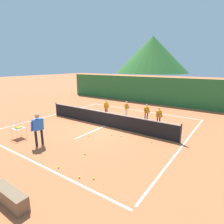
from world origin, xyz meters
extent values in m
plane|color=#BC6038|center=(0.00, 0.00, 0.00)|extent=(120.00, 120.00, 0.00)
cube|color=white|center=(0.00, -5.54, 0.00)|extent=(10.25, 0.08, 0.01)
cube|color=white|center=(0.00, 5.16, 0.00)|extent=(10.25, 0.08, 0.01)
cube|color=white|center=(-5.12, 0.00, 0.00)|extent=(0.08, 10.70, 0.01)
cube|color=white|center=(5.12, 0.00, 0.00)|extent=(0.08, 10.70, 0.01)
cube|color=white|center=(0.00, 0.00, 0.00)|extent=(0.08, 5.58, 0.01)
cylinder|color=#333338|center=(-4.92, 0.00, 0.53)|extent=(0.08, 0.08, 1.05)
cylinder|color=#333338|center=(4.92, 0.00, 0.53)|extent=(0.08, 0.08, 1.05)
cube|color=black|center=(0.00, 0.00, 0.46)|extent=(9.76, 0.02, 0.92)
cube|color=white|center=(0.00, 0.00, 0.95)|extent=(9.76, 0.03, 0.06)
cylinder|color=black|center=(-0.89, -4.52, 0.41)|extent=(0.12, 0.12, 0.82)
cylinder|color=black|center=(-0.85, -4.21, 0.41)|extent=(0.12, 0.12, 0.82)
cube|color=blue|center=(-0.87, -4.36, 1.11)|extent=(0.29, 0.51, 0.58)
sphere|color=tan|center=(-0.87, -4.36, 1.55)|extent=(0.23, 0.23, 0.23)
cylinder|color=blue|center=(-0.97, -4.63, 1.07)|extent=(0.23, 0.11, 0.56)
cylinder|color=blue|center=(-0.88, -4.08, 1.07)|extent=(0.18, 0.11, 0.57)
torus|color=#262628|center=(-1.13, -4.05, 1.02)|extent=(0.06, 0.29, 0.29)
cylinder|color=black|center=(-0.89, -4.08, 1.02)|extent=(0.22, 0.06, 0.03)
cylinder|color=black|center=(-1.49, 2.26, 0.32)|extent=(0.10, 0.10, 0.64)
cylinder|color=black|center=(-1.46, 2.02, 0.32)|extent=(0.10, 0.10, 0.64)
cube|color=orange|center=(-1.48, 2.14, 0.86)|extent=(0.22, 0.40, 0.45)
sphere|color=#DBAD84|center=(-1.48, 2.14, 1.21)|extent=(0.18, 0.18, 0.18)
cylinder|color=orange|center=(-1.45, 2.36, 0.84)|extent=(0.18, 0.09, 0.44)
cylinder|color=orange|center=(-1.42, 1.93, 0.83)|extent=(0.14, 0.08, 0.44)
torus|color=#262628|center=(-1.15, 1.96, 0.84)|extent=(0.06, 0.29, 0.29)
cylinder|color=black|center=(-1.40, 1.93, 0.84)|extent=(0.22, 0.06, 0.03)
cylinder|color=silver|center=(-0.10, 3.07, 0.30)|extent=(0.09, 0.09, 0.59)
cylinder|color=silver|center=(-0.07, 2.85, 0.30)|extent=(0.09, 0.09, 0.59)
cube|color=orange|center=(-0.08, 2.96, 0.80)|extent=(0.20, 0.37, 0.42)
sphere|color=#DBAD84|center=(-0.08, 2.96, 1.12)|extent=(0.16, 0.16, 0.16)
cylinder|color=orange|center=(-0.06, 3.17, 0.78)|extent=(0.17, 0.08, 0.41)
cylinder|color=orange|center=(-0.03, 2.76, 0.77)|extent=(0.13, 0.08, 0.41)
torus|color=#262628|center=(0.24, 2.79, 0.79)|extent=(0.05, 0.29, 0.29)
cylinder|color=black|center=(-0.01, 2.76, 0.79)|extent=(0.22, 0.05, 0.03)
cylinder|color=navy|center=(1.80, 2.79, 0.30)|extent=(0.09, 0.09, 0.60)
cylinder|color=navy|center=(1.72, 2.57, 0.30)|extent=(0.09, 0.09, 0.60)
cube|color=orange|center=(1.76, 2.68, 0.82)|extent=(0.28, 0.39, 0.42)
sphere|color=#DBAD84|center=(1.76, 2.68, 1.14)|extent=(0.17, 0.17, 0.17)
cylinder|color=orange|center=(1.88, 2.86, 0.79)|extent=(0.18, 0.12, 0.41)
cylinder|color=orange|center=(1.72, 2.47, 0.79)|extent=(0.14, 0.10, 0.42)
torus|color=#262628|center=(1.98, 2.38, 0.80)|extent=(0.12, 0.28, 0.29)
cylinder|color=black|center=(1.75, 2.46, 0.80)|extent=(0.22, 0.10, 0.03)
cylinder|color=navy|center=(2.98, 2.14, 0.31)|extent=(0.09, 0.09, 0.63)
cylinder|color=navy|center=(2.91, 1.91, 0.31)|extent=(0.09, 0.09, 0.63)
cube|color=orange|center=(2.94, 2.03, 0.85)|extent=(0.28, 0.41, 0.44)
sphere|color=tan|center=(2.94, 2.03, 1.18)|extent=(0.17, 0.17, 0.17)
cylinder|color=orange|center=(3.06, 2.21, 0.82)|extent=(0.18, 0.12, 0.43)
cylinder|color=orange|center=(2.91, 1.81, 0.81)|extent=(0.14, 0.10, 0.43)
torus|color=#262628|center=(3.16, 1.73, 0.82)|extent=(0.11, 0.28, 0.29)
cylinder|color=black|center=(2.93, 1.81, 0.82)|extent=(0.22, 0.10, 0.03)
cylinder|color=#B7B7BC|center=(-2.99, -4.10, 0.45)|extent=(0.02, 0.02, 0.89)
cylinder|color=#B7B7BC|center=(-2.43, -4.10, 0.45)|extent=(0.02, 0.02, 0.89)
cylinder|color=#B7B7BC|center=(-2.99, -4.66, 0.45)|extent=(0.02, 0.02, 0.89)
cylinder|color=#B7B7BC|center=(-2.43, -4.66, 0.45)|extent=(0.02, 0.02, 0.89)
cube|color=#B7B7BC|center=(-2.71, -4.38, 0.55)|extent=(0.56, 0.56, 0.01)
cube|color=#B7B7BC|center=(-2.71, -4.10, 0.89)|extent=(0.56, 0.02, 0.02)
cube|color=#B7B7BC|center=(-2.71, -4.66, 0.89)|extent=(0.56, 0.02, 0.02)
cube|color=#B7B7BC|center=(-2.99, -4.38, 0.89)|extent=(0.02, 0.56, 0.02)
cube|color=#B7B7BC|center=(-2.43, -4.38, 0.89)|extent=(0.02, 0.56, 0.02)
sphere|color=yellow|center=(-2.84, -4.51, 0.58)|extent=(0.07, 0.07, 0.07)
sphere|color=yellow|center=(-2.84, -4.45, 0.59)|extent=(0.07, 0.07, 0.07)
sphere|color=yellow|center=(-2.84, -4.38, 0.59)|extent=(0.07, 0.07, 0.07)
sphere|color=yellow|center=(-2.84, -4.31, 0.59)|extent=(0.07, 0.07, 0.07)
sphere|color=yellow|center=(-2.83, -4.25, 0.58)|extent=(0.07, 0.07, 0.07)
sphere|color=yellow|center=(-2.78, -4.50, 0.59)|extent=(0.07, 0.07, 0.07)
sphere|color=yellow|center=(-2.78, -4.44, 0.58)|extent=(0.07, 0.07, 0.07)
sphere|color=yellow|center=(-2.77, -4.38, 0.58)|extent=(0.07, 0.07, 0.07)
sphere|color=yellow|center=(-2.77, -4.31, 0.58)|extent=(0.07, 0.07, 0.07)
sphere|color=yellow|center=(-2.77, -4.25, 0.58)|extent=(0.07, 0.07, 0.07)
sphere|color=yellow|center=(-2.71, -4.51, 0.58)|extent=(0.07, 0.07, 0.07)
sphere|color=yellow|center=(-2.71, -4.44, 0.58)|extent=(0.07, 0.07, 0.07)
sphere|color=yellow|center=(-2.71, -4.38, 0.58)|extent=(0.07, 0.07, 0.07)
sphere|color=yellow|center=(-2.71, -4.32, 0.58)|extent=(0.07, 0.07, 0.07)
sphere|color=yellow|center=(-2.70, -4.25, 0.58)|extent=(0.07, 0.07, 0.07)
sphere|color=yellow|center=(-2.64, -4.51, 0.59)|extent=(0.07, 0.07, 0.07)
sphere|color=yellow|center=(-2.65, -4.44, 0.59)|extent=(0.07, 0.07, 0.07)
sphere|color=yellow|center=(-2.64, -4.38, 0.58)|extent=(0.07, 0.07, 0.07)
sphere|color=yellow|center=(-2.64, -4.31, 0.58)|extent=(0.07, 0.07, 0.07)
sphere|color=yellow|center=(-2.65, -4.25, 0.58)|extent=(0.07, 0.07, 0.07)
sphere|color=yellow|center=(-2.58, -4.51, 0.59)|extent=(0.07, 0.07, 0.07)
sphere|color=yellow|center=(-2.58, -4.44, 0.58)|extent=(0.07, 0.07, 0.07)
sphere|color=yellow|center=(-2.58, -4.38, 0.59)|extent=(0.07, 0.07, 0.07)
sphere|color=yellow|center=(-2.58, -4.32, 0.58)|extent=(0.07, 0.07, 0.07)
sphere|color=yellow|center=(-2.58, -4.25, 0.59)|extent=(0.07, 0.07, 0.07)
sphere|color=yellow|center=(-2.84, -4.51, 0.64)|extent=(0.07, 0.07, 0.07)
sphere|color=yellow|center=(-2.12, -0.85, 0.03)|extent=(0.07, 0.07, 0.07)
sphere|color=yellow|center=(1.92, -1.02, 0.03)|extent=(0.07, 0.07, 0.07)
sphere|color=yellow|center=(0.33, -2.05, 0.03)|extent=(0.07, 0.07, 0.07)
sphere|color=yellow|center=(-1.40, -1.34, 0.03)|extent=(0.07, 0.07, 0.07)
sphere|color=yellow|center=(2.79, -5.26, 0.03)|extent=(0.07, 0.07, 0.07)
sphere|color=yellow|center=(1.64, -5.25, 0.03)|extent=(0.07, 0.07, 0.07)
sphere|color=yellow|center=(1.35, -1.16, 0.03)|extent=(0.07, 0.07, 0.07)
sphere|color=yellow|center=(3.67, -0.82, 0.03)|extent=(0.07, 0.07, 0.07)
sphere|color=yellow|center=(3.27, -5.04, 0.03)|extent=(0.07, 0.07, 0.07)
sphere|color=yellow|center=(1.72, -3.82, 0.03)|extent=(0.07, 0.07, 0.07)
cube|color=#286B33|center=(0.00, 8.70, 1.38)|extent=(22.55, 0.08, 2.77)
cube|color=brown|center=(2.03, -7.34, 0.23)|extent=(1.50, 0.36, 0.46)
cone|color=#2D6628|center=(-32.03, 82.61, 8.99)|extent=(36.59, 36.59, 17.98)
camera|label=1|loc=(7.14, -9.44, 3.97)|focal=29.75mm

